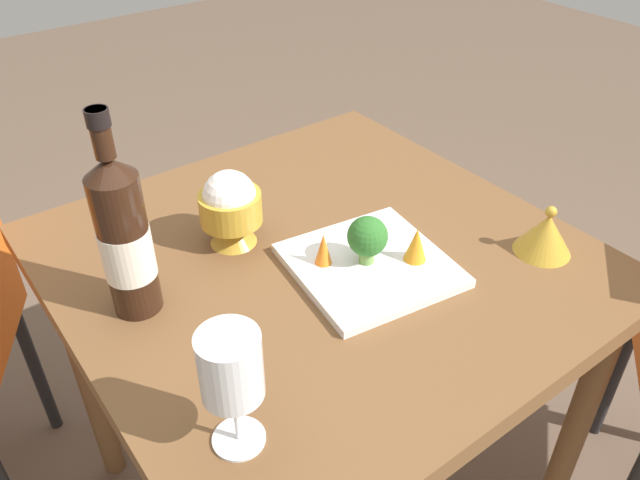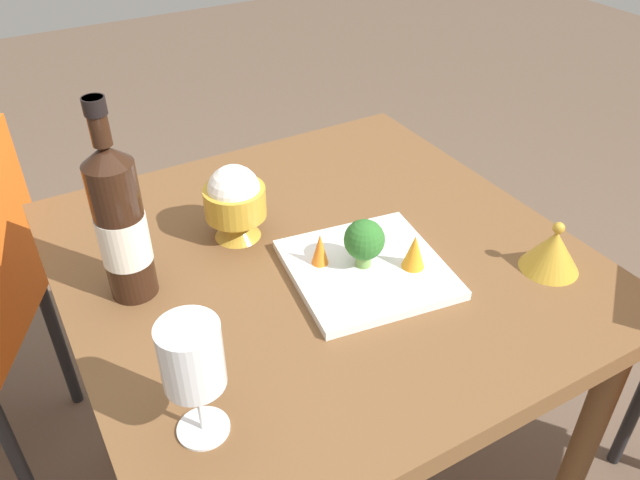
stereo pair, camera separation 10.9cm
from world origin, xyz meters
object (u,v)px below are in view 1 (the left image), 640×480
object	(u,v)px
serving_plate	(370,265)
broccoli_floret	(367,237)
wine_bottle	(124,238)
wine_glass	(231,369)
carrot_garnish_right	(323,249)
rice_bowl	(230,207)
rice_bowl_lid	(546,233)
carrot_garnish_left	(416,244)

from	to	relation	value
serving_plate	broccoli_floret	xyz separation A→B (m)	(0.00, -0.00, 0.06)
wine_bottle	wine_glass	xyz separation A→B (m)	(0.00, 0.31, -0.00)
carrot_garnish_right	rice_bowl	bearing A→B (deg)	-63.92
broccoli_floret	rice_bowl_lid	bearing A→B (deg)	152.29
rice_bowl	carrot_garnish_right	xyz separation A→B (m)	(-0.08, 0.16, -0.03)
wine_bottle	rice_bowl_lid	distance (m)	0.70
rice_bowl_lid	broccoli_floret	distance (m)	0.32
wine_glass	carrot_garnish_right	distance (m)	0.37
wine_glass	carrot_garnish_left	xyz separation A→B (m)	(-0.42, -0.12, -0.08)
serving_plate	rice_bowl	bearing A→B (deg)	-55.15
rice_bowl	broccoli_floret	distance (m)	0.25
carrot_garnish_left	rice_bowl	bearing A→B (deg)	-49.76
wine_bottle	rice_bowl	size ratio (longest dim) A/B	2.36
wine_glass	rice_bowl_lid	xyz separation A→B (m)	(-0.63, -0.02, -0.09)
wine_bottle	rice_bowl_lid	world-z (taller)	wine_bottle
carrot_garnish_left	wine_bottle	bearing A→B (deg)	-24.17
broccoli_floret	carrot_garnish_right	bearing A→B (deg)	-33.93
serving_plate	broccoli_floret	size ratio (longest dim) A/B	3.29
wine_glass	rice_bowl_lid	bearing A→B (deg)	-178.05
serving_plate	carrot_garnish_left	distance (m)	0.09
rice_bowl	serving_plate	xyz separation A→B (m)	(-0.14, 0.21, -0.07)
rice_bowl_lid	broccoli_floret	bearing A→B (deg)	-27.71
wine_glass	wine_bottle	bearing A→B (deg)	-90.65
serving_plate	carrot_garnish_right	xyz separation A→B (m)	(0.07, -0.04, 0.04)
carrot_garnish_right	carrot_garnish_left	bearing A→B (deg)	146.82
wine_bottle	carrot_garnish_left	bearing A→B (deg)	155.83
rice_bowl	rice_bowl_lid	world-z (taller)	rice_bowl
rice_bowl	carrot_garnish_left	bearing A→B (deg)	130.24
wine_bottle	carrot_garnish_right	xyz separation A→B (m)	(-0.29, 0.10, -0.09)
carrot_garnish_right	wine_bottle	bearing A→B (deg)	-19.60
rice_bowl	wine_glass	bearing A→B (deg)	60.40
wine_glass	serving_plate	distance (m)	0.41
broccoli_floret	carrot_garnish_left	world-z (taller)	broccoli_floret
rice_bowl_lid	carrot_garnish_right	world-z (taller)	rice_bowl_lid
rice_bowl	wine_bottle	bearing A→B (deg)	16.18
wine_bottle	serving_plate	distance (m)	0.40
rice_bowl	carrot_garnish_right	distance (m)	0.18
rice_bowl_lid	broccoli_floret	size ratio (longest dim) A/B	1.17
wine_bottle	rice_bowl	xyz separation A→B (m)	(-0.21, -0.06, -0.06)
serving_plate	carrot_garnish_right	distance (m)	0.09
rice_bowl	rice_bowl_lid	distance (m)	0.55
wine_bottle	carrot_garnish_right	size ratio (longest dim) A/B	5.70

